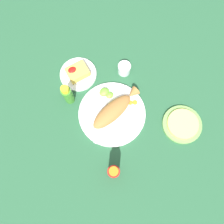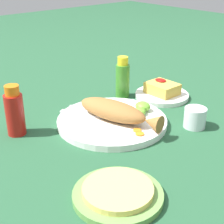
{
  "view_description": "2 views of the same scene",
  "coord_description": "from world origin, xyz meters",
  "px_view_note": "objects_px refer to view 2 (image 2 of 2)",
  "views": [
    {
      "loc": [
        0.14,
        0.24,
        0.98
      ],
      "look_at": [
        0.0,
        0.0,
        0.04
      ],
      "focal_mm": 35.0,
      "sensor_mm": 36.0,
      "label": 1
    },
    {
      "loc": [
        -0.65,
        0.57,
        0.44
      ],
      "look_at": [
        0.0,
        0.0,
        0.04
      ],
      "focal_mm": 55.0,
      "sensor_mm": 36.0,
      "label": 2
    }
  ],
  "objects_px": {
    "salt_cup": "(195,119)",
    "tortilla_plate": "(118,195)",
    "main_plate": "(112,121)",
    "hot_sauce_bottle_red": "(15,112)",
    "hot_sauce_bottle_green": "(123,79)",
    "fried_fish": "(116,111)",
    "fork_far": "(94,109)",
    "side_plate_fries": "(162,95)",
    "fork_near": "(86,114)"
  },
  "relations": [
    {
      "from": "fork_near",
      "to": "side_plate_fries",
      "type": "relative_size",
      "value": 0.94
    },
    {
      "from": "fork_near",
      "to": "hot_sauce_bottle_red",
      "type": "relative_size",
      "value": 1.22
    },
    {
      "from": "tortilla_plate",
      "to": "fried_fish",
      "type": "bearing_deg",
      "value": -41.09
    },
    {
      "from": "main_plate",
      "to": "tortilla_plate",
      "type": "height_order",
      "value": "main_plate"
    },
    {
      "from": "fork_near",
      "to": "hot_sauce_bottle_green",
      "type": "height_order",
      "value": "hot_sauce_bottle_green"
    },
    {
      "from": "hot_sauce_bottle_red",
      "to": "side_plate_fries",
      "type": "bearing_deg",
      "value": -99.92
    },
    {
      "from": "hot_sauce_bottle_green",
      "to": "side_plate_fries",
      "type": "bearing_deg",
      "value": -135.06
    },
    {
      "from": "fork_near",
      "to": "side_plate_fries",
      "type": "bearing_deg",
      "value": -124.21
    },
    {
      "from": "fried_fish",
      "to": "hot_sauce_bottle_green",
      "type": "height_order",
      "value": "hot_sauce_bottle_green"
    },
    {
      "from": "side_plate_fries",
      "to": "hot_sauce_bottle_red",
      "type": "bearing_deg",
      "value": 80.08
    },
    {
      "from": "side_plate_fries",
      "to": "tortilla_plate",
      "type": "relative_size",
      "value": 0.99
    },
    {
      "from": "main_plate",
      "to": "salt_cup",
      "type": "distance_m",
      "value": 0.23
    },
    {
      "from": "hot_sauce_bottle_green",
      "to": "side_plate_fries",
      "type": "distance_m",
      "value": 0.14
    },
    {
      "from": "main_plate",
      "to": "side_plate_fries",
      "type": "xyz_separation_m",
      "value": [
        0.04,
        -0.26,
        -0.0
      ]
    },
    {
      "from": "fork_near",
      "to": "fork_far",
      "type": "distance_m",
      "value": 0.04
    },
    {
      "from": "fork_near",
      "to": "fork_far",
      "type": "xyz_separation_m",
      "value": [
        0.01,
        -0.04,
        0.0
      ]
    },
    {
      "from": "salt_cup",
      "to": "main_plate",
      "type": "bearing_deg",
      "value": 44.82
    },
    {
      "from": "salt_cup",
      "to": "hot_sauce_bottle_red",
      "type": "bearing_deg",
      "value": 53.48
    },
    {
      "from": "salt_cup",
      "to": "side_plate_fries",
      "type": "xyz_separation_m",
      "value": [
        0.2,
        -0.1,
        -0.02
      ]
    },
    {
      "from": "fork_near",
      "to": "side_plate_fries",
      "type": "distance_m",
      "value": 0.3
    },
    {
      "from": "main_plate",
      "to": "side_plate_fries",
      "type": "relative_size",
      "value": 1.73
    },
    {
      "from": "fork_far",
      "to": "salt_cup",
      "type": "relative_size",
      "value": 2.6
    },
    {
      "from": "main_plate",
      "to": "hot_sauce_bottle_red",
      "type": "bearing_deg",
      "value": 61.11
    },
    {
      "from": "main_plate",
      "to": "salt_cup",
      "type": "height_order",
      "value": "salt_cup"
    },
    {
      "from": "hot_sauce_bottle_green",
      "to": "tortilla_plate",
      "type": "height_order",
      "value": "hot_sauce_bottle_green"
    },
    {
      "from": "fork_far",
      "to": "tortilla_plate",
      "type": "relative_size",
      "value": 0.88
    },
    {
      "from": "hot_sauce_bottle_green",
      "to": "fork_far",
      "type": "bearing_deg",
      "value": 108.41
    },
    {
      "from": "fried_fish",
      "to": "salt_cup",
      "type": "height_order",
      "value": "fried_fish"
    },
    {
      "from": "salt_cup",
      "to": "tortilla_plate",
      "type": "bearing_deg",
      "value": 103.57
    },
    {
      "from": "fried_fish",
      "to": "fork_far",
      "type": "xyz_separation_m",
      "value": [
        0.09,
        0.0,
        -0.02
      ]
    },
    {
      "from": "hot_sauce_bottle_red",
      "to": "tortilla_plate",
      "type": "distance_m",
      "value": 0.38
    },
    {
      "from": "tortilla_plate",
      "to": "fork_near",
      "type": "bearing_deg",
      "value": -27.13
    },
    {
      "from": "main_plate",
      "to": "fork_near",
      "type": "height_order",
      "value": "fork_near"
    },
    {
      "from": "hot_sauce_bottle_green",
      "to": "salt_cup",
      "type": "relative_size",
      "value": 2.25
    },
    {
      "from": "fork_near",
      "to": "hot_sauce_bottle_red",
      "type": "xyz_separation_m",
      "value": [
        0.06,
        0.19,
        0.04
      ]
    },
    {
      "from": "main_plate",
      "to": "hot_sauce_bottle_green",
      "type": "bearing_deg",
      "value": -50.7
    },
    {
      "from": "fried_fish",
      "to": "side_plate_fries",
      "type": "xyz_separation_m",
      "value": [
        0.05,
        -0.26,
        -0.04
      ]
    },
    {
      "from": "hot_sauce_bottle_red",
      "to": "side_plate_fries",
      "type": "height_order",
      "value": "hot_sauce_bottle_red"
    },
    {
      "from": "salt_cup",
      "to": "fried_fish",
      "type": "bearing_deg",
      "value": 46.7
    },
    {
      "from": "fried_fish",
      "to": "fork_far",
      "type": "bearing_deg",
      "value": -11.22
    },
    {
      "from": "fried_fish",
      "to": "hot_sauce_bottle_red",
      "type": "bearing_deg",
      "value": 46.33
    },
    {
      "from": "hot_sauce_bottle_green",
      "to": "salt_cup",
      "type": "distance_m",
      "value": 0.3
    },
    {
      "from": "side_plate_fries",
      "to": "hot_sauce_bottle_green",
      "type": "bearing_deg",
      "value": 44.94
    },
    {
      "from": "main_plate",
      "to": "fork_far",
      "type": "height_order",
      "value": "fork_far"
    },
    {
      "from": "hot_sauce_bottle_red",
      "to": "tortilla_plate",
      "type": "xyz_separation_m",
      "value": [
        -0.38,
        -0.02,
        -0.06
      ]
    },
    {
      "from": "tortilla_plate",
      "to": "salt_cup",
      "type": "bearing_deg",
      "value": -76.43
    },
    {
      "from": "fork_far",
      "to": "tortilla_plate",
      "type": "bearing_deg",
      "value": 113.07
    },
    {
      "from": "fork_far",
      "to": "hot_sauce_bottle_green",
      "type": "relative_size",
      "value": 1.16
    },
    {
      "from": "side_plate_fries",
      "to": "tortilla_plate",
      "type": "distance_m",
      "value": 0.55
    },
    {
      "from": "hot_sauce_bottle_red",
      "to": "tortilla_plate",
      "type": "height_order",
      "value": "hot_sauce_bottle_red"
    }
  ]
}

